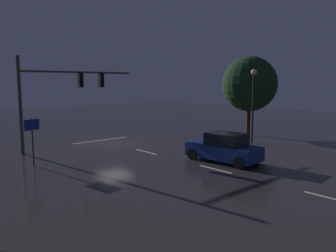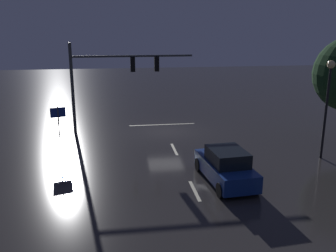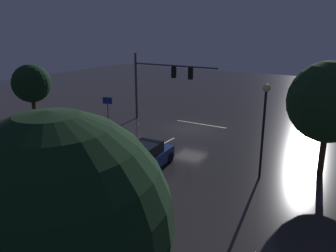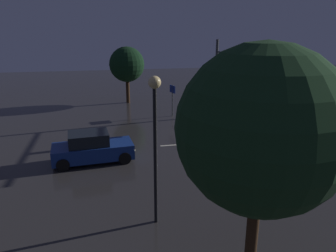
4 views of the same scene
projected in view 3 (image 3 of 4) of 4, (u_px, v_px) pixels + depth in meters
The scene contains 12 objects.
ground_plane at pixel (191, 129), 29.76m from camera, with size 80.00×80.00×0.00m, color #2D2B2B.
traffic_signal_assembly at pixel (161, 77), 30.96m from camera, with size 8.46×0.47×6.25m.
lane_dash_far at pixel (167, 142), 26.49m from camera, with size 2.20×0.16×0.01m, color beige.
lane_dash_mid at pixel (117, 168), 21.58m from camera, with size 2.20×0.16×0.01m, color beige.
lane_dash_near at pixel (38, 209), 16.66m from camera, with size 2.20×0.16×0.01m, color beige.
stop_bar at pixel (201, 124), 31.30m from camera, with size 5.00×0.16×0.01m, color beige.
car_approaching at pixel (146, 157), 21.17m from camera, with size 2.24×4.49×1.70m.
street_lamp_left_kerb at pixel (264, 114), 19.14m from camera, with size 0.44×0.44×5.55m.
route_sign at pixel (108, 105), 30.40m from camera, with size 0.89×0.29×2.63m.
tree_left_near at pixel (329, 102), 19.48m from camera, with size 4.71×4.71×6.80m.
tree_right_near at pixel (31, 84), 30.22m from camera, with size 3.38×3.38×5.45m.
tree_left_far at pixel (58, 225), 6.87m from camera, with size 4.71×4.71×7.08m.
Camera 3 is at (-13.20, 25.35, 8.53)m, focal length 36.59 mm.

